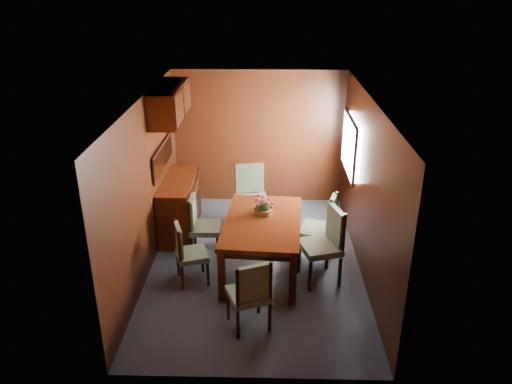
{
  "coord_description": "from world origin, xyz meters",
  "views": [
    {
      "loc": [
        0.17,
        -6.24,
        3.88
      ],
      "look_at": [
        0.0,
        0.2,
        1.05
      ],
      "focal_mm": 35.0,
      "sensor_mm": 36.0,
      "label": 1
    }
  ],
  "objects_px": {
    "dining_table": "(263,228)",
    "chair_left_near": "(187,250)",
    "flower_centerpiece": "(264,205)",
    "chair_head": "(251,292)",
    "sideboard": "(180,205)",
    "chair_right_near": "(326,240)"
  },
  "relations": [
    {
      "from": "chair_left_near",
      "to": "chair_right_near",
      "type": "xyz_separation_m",
      "value": [
        1.87,
        0.13,
        0.11
      ]
    },
    {
      "from": "sideboard",
      "to": "flower_centerpiece",
      "type": "distance_m",
      "value": 1.71
    },
    {
      "from": "dining_table",
      "to": "flower_centerpiece",
      "type": "distance_m",
      "value": 0.32
    },
    {
      "from": "sideboard",
      "to": "chair_right_near",
      "type": "bearing_deg",
      "value": -31.54
    },
    {
      "from": "chair_left_near",
      "to": "sideboard",
      "type": "bearing_deg",
      "value": 174.37
    },
    {
      "from": "sideboard",
      "to": "chair_left_near",
      "type": "height_order",
      "value": "sideboard"
    },
    {
      "from": "sideboard",
      "to": "chair_right_near",
      "type": "height_order",
      "value": "chair_right_near"
    },
    {
      "from": "chair_right_near",
      "to": "flower_centerpiece",
      "type": "height_order",
      "value": "chair_right_near"
    },
    {
      "from": "dining_table",
      "to": "chair_head",
      "type": "height_order",
      "value": "chair_head"
    },
    {
      "from": "dining_table",
      "to": "flower_centerpiece",
      "type": "height_order",
      "value": "flower_centerpiece"
    },
    {
      "from": "dining_table",
      "to": "chair_left_near",
      "type": "relative_size",
      "value": 1.98
    },
    {
      "from": "sideboard",
      "to": "chair_head",
      "type": "distance_m",
      "value": 2.75
    },
    {
      "from": "chair_left_near",
      "to": "chair_right_near",
      "type": "height_order",
      "value": "chair_right_near"
    },
    {
      "from": "chair_left_near",
      "to": "dining_table",
      "type": "bearing_deg",
      "value": 89.45
    },
    {
      "from": "sideboard",
      "to": "dining_table",
      "type": "bearing_deg",
      "value": -40.48
    },
    {
      "from": "dining_table",
      "to": "chair_head",
      "type": "distance_m",
      "value": 1.32
    },
    {
      "from": "chair_left_near",
      "to": "flower_centerpiece",
      "type": "height_order",
      "value": "flower_centerpiece"
    },
    {
      "from": "sideboard",
      "to": "flower_centerpiece",
      "type": "relative_size",
      "value": 5.13
    },
    {
      "from": "sideboard",
      "to": "chair_left_near",
      "type": "bearing_deg",
      "value": -77.05
    },
    {
      "from": "chair_right_near",
      "to": "chair_head",
      "type": "height_order",
      "value": "chair_right_near"
    },
    {
      "from": "chair_right_near",
      "to": "chair_head",
      "type": "distance_m",
      "value": 1.48
    },
    {
      "from": "chair_right_near",
      "to": "flower_centerpiece",
      "type": "bearing_deg",
      "value": 47.27
    }
  ]
}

